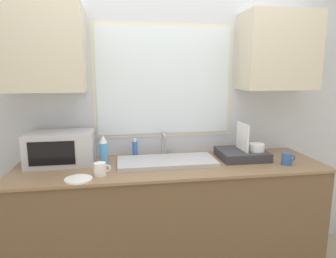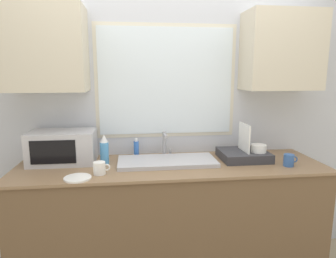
{
  "view_description": "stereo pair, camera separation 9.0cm",
  "coord_description": "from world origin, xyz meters",
  "px_view_note": "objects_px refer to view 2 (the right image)",
  "views": [
    {
      "loc": [
        -0.38,
        -1.84,
        1.62
      ],
      "look_at": [
        -0.03,
        0.29,
        1.22
      ],
      "focal_mm": 32.0,
      "sensor_mm": 36.0,
      "label": 1
    },
    {
      "loc": [
        -0.29,
        -1.85,
        1.62
      ],
      "look_at": [
        -0.03,
        0.29,
        1.22
      ],
      "focal_mm": 32.0,
      "sensor_mm": 36.0,
      "label": 2
    }
  ],
  "objects_px": {
    "microwave": "(63,147)",
    "spray_bottle": "(104,150)",
    "dish_rack": "(245,153)",
    "soap_bottle": "(136,149)",
    "faucet": "(165,142)",
    "mug_near_sink": "(100,168)"
  },
  "relations": [
    {
      "from": "mug_near_sink",
      "to": "dish_rack",
      "type": "bearing_deg",
      "value": 11.46
    },
    {
      "from": "microwave",
      "to": "spray_bottle",
      "type": "distance_m",
      "value": 0.33
    },
    {
      "from": "spray_bottle",
      "to": "soap_bottle",
      "type": "bearing_deg",
      "value": 34.37
    },
    {
      "from": "spray_bottle",
      "to": "soap_bottle",
      "type": "height_order",
      "value": "spray_bottle"
    },
    {
      "from": "faucet",
      "to": "spray_bottle",
      "type": "relative_size",
      "value": 0.92
    },
    {
      "from": "faucet",
      "to": "microwave",
      "type": "xyz_separation_m",
      "value": [
        -0.8,
        -0.06,
        -0.0
      ]
    },
    {
      "from": "faucet",
      "to": "mug_near_sink",
      "type": "relative_size",
      "value": 1.83
    },
    {
      "from": "microwave",
      "to": "soap_bottle",
      "type": "bearing_deg",
      "value": 9.44
    },
    {
      "from": "microwave",
      "to": "spray_bottle",
      "type": "xyz_separation_m",
      "value": [
        0.32,
        -0.07,
        -0.01
      ]
    },
    {
      "from": "mug_near_sink",
      "to": "spray_bottle",
      "type": "bearing_deg",
      "value": 86.93
    },
    {
      "from": "dish_rack",
      "to": "mug_near_sink",
      "type": "height_order",
      "value": "dish_rack"
    },
    {
      "from": "faucet",
      "to": "mug_near_sink",
      "type": "height_order",
      "value": "faucet"
    },
    {
      "from": "dish_rack",
      "to": "microwave",
      "type": "bearing_deg",
      "value": 176.42
    },
    {
      "from": "faucet",
      "to": "dish_rack",
      "type": "height_order",
      "value": "dish_rack"
    },
    {
      "from": "spray_bottle",
      "to": "microwave",
      "type": "bearing_deg",
      "value": 167.04
    },
    {
      "from": "spray_bottle",
      "to": "faucet",
      "type": "bearing_deg",
      "value": 15.25
    },
    {
      "from": "faucet",
      "to": "soap_bottle",
      "type": "height_order",
      "value": "faucet"
    },
    {
      "from": "spray_bottle",
      "to": "soap_bottle",
      "type": "distance_m",
      "value": 0.3
    },
    {
      "from": "dish_rack",
      "to": "soap_bottle",
      "type": "xyz_separation_m",
      "value": [
        -0.86,
        0.18,
        0.02
      ]
    },
    {
      "from": "microwave",
      "to": "spray_bottle",
      "type": "height_order",
      "value": "microwave"
    },
    {
      "from": "microwave",
      "to": "dish_rack",
      "type": "bearing_deg",
      "value": -3.58
    },
    {
      "from": "microwave",
      "to": "faucet",
      "type": "bearing_deg",
      "value": 4.1
    }
  ]
}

